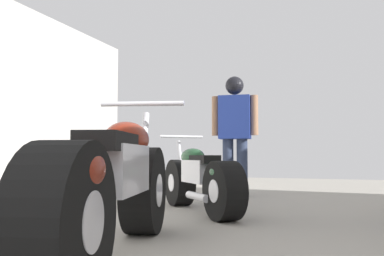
% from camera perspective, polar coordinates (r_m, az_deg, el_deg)
% --- Properties ---
extents(ground_plane, '(15.92, 15.92, 0.00)m').
position_cam_1_polar(ground_plane, '(3.52, 4.51, -13.81)').
color(ground_plane, '#9E998E').
extents(motorcycle_maroon_cruiser, '(0.89, 2.18, 1.03)m').
position_cam_1_polar(motorcycle_maroon_cruiser, '(2.46, -10.79, -8.08)').
color(motorcycle_maroon_cruiser, black).
rests_on(motorcycle_maroon_cruiser, ground_plane).
extents(motorcycle_black_naked, '(1.37, 1.51, 0.85)m').
position_cam_1_polar(motorcycle_black_naked, '(4.40, 1.13, -7.26)').
color(motorcycle_black_naked, black).
rests_on(motorcycle_black_naked, ground_plane).
extents(mechanic_with_helmet, '(0.72, 0.31, 1.83)m').
position_cam_1_polar(mechanic_with_helmet, '(6.26, 6.01, 0.58)').
color(mechanic_with_helmet, '#2D3851').
rests_on(mechanic_with_helmet, ground_plane).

